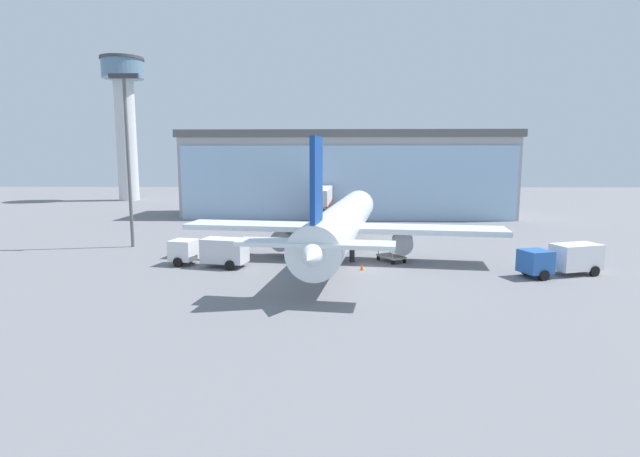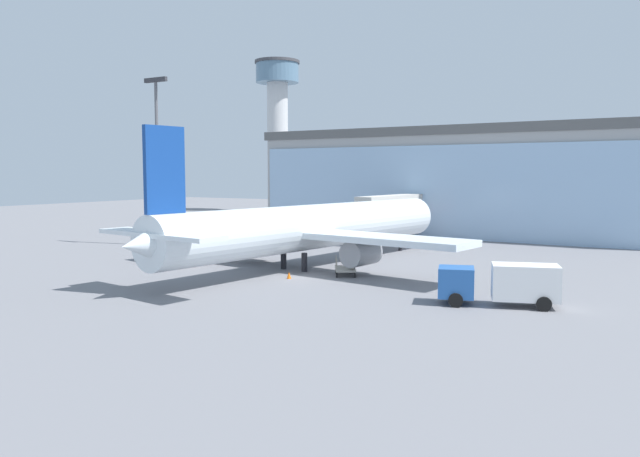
{
  "view_description": "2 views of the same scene",
  "coord_description": "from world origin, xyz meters",
  "px_view_note": "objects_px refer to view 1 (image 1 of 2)",
  "views": [
    {
      "loc": [
        -3.23,
        -44.77,
        10.15
      ],
      "look_at": [
        -4.0,
        3.75,
        3.09
      ],
      "focal_mm": 28.0,
      "sensor_mm": 36.0,
      "label": 1
    },
    {
      "loc": [
        26.48,
        -41.66,
        8.34
      ],
      "look_at": [
        -1.1,
        5.53,
        3.43
      ],
      "focal_mm": 35.0,
      "sensor_mm": 36.0,
      "label": 2
    }
  ],
  "objects_px": {
    "airplane": "(343,223)",
    "safety_cone_nose": "(362,267)",
    "fuel_truck": "(563,259)",
    "baggage_cart": "(391,257)",
    "safety_cone_wingtip": "(193,258)",
    "catering_truck": "(211,251)",
    "apron_light_mast": "(128,146)",
    "control_tower": "(125,111)",
    "jet_bridge": "(323,197)"
  },
  "relations": [
    {
      "from": "jet_bridge",
      "to": "airplane",
      "type": "distance_m",
      "value": 23.31
    },
    {
      "from": "airplane",
      "to": "catering_truck",
      "type": "relative_size",
      "value": 5.07
    },
    {
      "from": "airplane",
      "to": "catering_truck",
      "type": "height_order",
      "value": "airplane"
    },
    {
      "from": "control_tower",
      "to": "fuel_truck",
      "type": "relative_size",
      "value": 4.2
    },
    {
      "from": "control_tower",
      "to": "safety_cone_nose",
      "type": "xyz_separation_m",
      "value": [
        49.17,
        -70.97,
        -20.09
      ]
    },
    {
      "from": "airplane",
      "to": "safety_cone_nose",
      "type": "height_order",
      "value": "airplane"
    },
    {
      "from": "jet_bridge",
      "to": "fuel_truck",
      "type": "relative_size",
      "value": 1.93
    },
    {
      "from": "fuel_truck",
      "to": "apron_light_mast",
      "type": "bearing_deg",
      "value": -34.87
    },
    {
      "from": "control_tower",
      "to": "apron_light_mast",
      "type": "bearing_deg",
      "value": -68.06
    },
    {
      "from": "jet_bridge",
      "to": "baggage_cart",
      "type": "xyz_separation_m",
      "value": [
        6.88,
        -25.32,
        -3.75
      ]
    },
    {
      "from": "safety_cone_nose",
      "to": "safety_cone_wingtip",
      "type": "height_order",
      "value": "same"
    },
    {
      "from": "jet_bridge",
      "to": "safety_cone_wingtip",
      "type": "relative_size",
      "value": 26.71
    },
    {
      "from": "safety_cone_wingtip",
      "to": "catering_truck",
      "type": "bearing_deg",
      "value": -42.89
    },
    {
      "from": "baggage_cart",
      "to": "control_tower",
      "type": "bearing_deg",
      "value": -172.54
    },
    {
      "from": "airplane",
      "to": "safety_cone_wingtip",
      "type": "distance_m",
      "value": 15.19
    },
    {
      "from": "fuel_truck",
      "to": "catering_truck",
      "type": "bearing_deg",
      "value": -23.5
    },
    {
      "from": "apron_light_mast",
      "to": "safety_cone_nose",
      "type": "height_order",
      "value": "apron_light_mast"
    },
    {
      "from": "jet_bridge",
      "to": "fuel_truck",
      "type": "bearing_deg",
      "value": -142.06
    },
    {
      "from": "control_tower",
      "to": "catering_truck",
      "type": "xyz_separation_m",
      "value": [
        35.26,
        -69.56,
        -18.9
      ]
    },
    {
      "from": "apron_light_mast",
      "to": "safety_cone_wingtip",
      "type": "xyz_separation_m",
      "value": [
        8.86,
        -7.68,
        -10.95
      ]
    },
    {
      "from": "jet_bridge",
      "to": "safety_cone_wingtip",
      "type": "bearing_deg",
      "value": 157.6
    },
    {
      "from": "airplane",
      "to": "safety_cone_nose",
      "type": "distance_m",
      "value": 6.83
    },
    {
      "from": "apron_light_mast",
      "to": "catering_truck",
      "type": "bearing_deg",
      "value": -41.33
    },
    {
      "from": "control_tower",
      "to": "safety_cone_nose",
      "type": "bearing_deg",
      "value": -55.29
    },
    {
      "from": "fuel_truck",
      "to": "safety_cone_nose",
      "type": "distance_m",
      "value": 17.19
    },
    {
      "from": "jet_bridge",
      "to": "catering_truck",
      "type": "bearing_deg",
      "value": 163.61
    },
    {
      "from": "fuel_truck",
      "to": "safety_cone_wingtip",
      "type": "height_order",
      "value": "fuel_truck"
    },
    {
      "from": "safety_cone_nose",
      "to": "apron_light_mast",
      "type": "bearing_deg",
      "value": 155.81
    },
    {
      "from": "control_tower",
      "to": "apron_light_mast",
      "type": "relative_size",
      "value": 1.69
    },
    {
      "from": "safety_cone_nose",
      "to": "catering_truck",
      "type": "bearing_deg",
      "value": 174.17
    },
    {
      "from": "apron_light_mast",
      "to": "safety_cone_nose",
      "type": "relative_size",
      "value": 34.46
    },
    {
      "from": "apron_light_mast",
      "to": "safety_cone_nose",
      "type": "distance_m",
      "value": 29.64
    },
    {
      "from": "jet_bridge",
      "to": "baggage_cart",
      "type": "height_order",
      "value": "jet_bridge"
    },
    {
      "from": "apron_light_mast",
      "to": "baggage_cart",
      "type": "height_order",
      "value": "apron_light_mast"
    },
    {
      "from": "jet_bridge",
      "to": "control_tower",
      "type": "bearing_deg",
      "value": 50.93
    },
    {
      "from": "catering_truck",
      "to": "safety_cone_nose",
      "type": "bearing_deg",
      "value": -172.23
    },
    {
      "from": "control_tower",
      "to": "fuel_truck",
      "type": "xyz_separation_m",
      "value": [
        66.23,
        -72.66,
        -18.9
      ]
    },
    {
      "from": "catering_truck",
      "to": "safety_cone_nose",
      "type": "xyz_separation_m",
      "value": [
        13.9,
        -1.42,
        -1.19
      ]
    },
    {
      "from": "airplane",
      "to": "fuel_truck",
      "type": "bearing_deg",
      "value": -103.31
    },
    {
      "from": "catering_truck",
      "to": "control_tower",
      "type": "bearing_deg",
      "value": -49.52
    },
    {
      "from": "baggage_cart",
      "to": "jet_bridge",
      "type": "bearing_deg",
      "value": 164.84
    },
    {
      "from": "airplane",
      "to": "apron_light_mast",
      "type": "bearing_deg",
      "value": 85.44
    },
    {
      "from": "safety_cone_wingtip",
      "to": "airplane",
      "type": "bearing_deg",
      "value": 8.5
    },
    {
      "from": "airplane",
      "to": "catering_truck",
      "type": "bearing_deg",
      "value": 118.14
    },
    {
      "from": "jet_bridge",
      "to": "catering_truck",
      "type": "relative_size",
      "value": 1.93
    },
    {
      "from": "apron_light_mast",
      "to": "airplane",
      "type": "xyz_separation_m",
      "value": [
        23.54,
        -5.49,
        -7.71
      ]
    },
    {
      "from": "airplane",
      "to": "safety_cone_nose",
      "type": "relative_size",
      "value": 70.22
    },
    {
      "from": "apron_light_mast",
      "to": "safety_cone_wingtip",
      "type": "distance_m",
      "value": 16.05
    },
    {
      "from": "safety_cone_wingtip",
      "to": "jet_bridge",
      "type": "bearing_deg",
      "value": 63.88
    },
    {
      "from": "fuel_truck",
      "to": "baggage_cart",
      "type": "distance_m",
      "value": 15.02
    }
  ]
}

